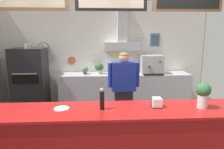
# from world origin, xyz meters

# --- Properties ---
(back_wall_assembly) EXTENTS (5.23, 2.87, 2.75)m
(back_wall_assembly) POSITION_xyz_m (0.02, 2.47, 1.48)
(back_wall_assembly) COLOR gray
(back_wall_assembly) RESTS_ON ground_plane
(service_counter) EXTENTS (3.97, 0.64, 1.02)m
(service_counter) POSITION_xyz_m (0.00, -0.41, 0.51)
(service_counter) COLOR maroon
(service_counter) RESTS_ON ground_plane
(back_prep_counter) EXTENTS (3.22, 0.60, 0.94)m
(back_prep_counter) POSITION_xyz_m (0.47, 2.27, 0.46)
(back_prep_counter) COLOR #B7BABF
(back_prep_counter) RESTS_ON ground_plane
(pizza_oven) EXTENTS (0.75, 0.67, 1.69)m
(pizza_oven) POSITION_xyz_m (-1.81, 2.13, 0.80)
(pizza_oven) COLOR #232326
(pizza_oven) RESTS_ON ground_plane
(shop_worker) EXTENTS (0.60, 0.24, 1.58)m
(shop_worker) POSITION_xyz_m (0.29, 1.01, 0.84)
(shop_worker) COLOR #232328
(shop_worker) RESTS_ON ground_plane
(espresso_machine) EXTENTS (0.53, 0.47, 0.46)m
(espresso_machine) POSITION_xyz_m (1.12, 2.25, 1.16)
(espresso_machine) COLOR silver
(espresso_machine) RESTS_ON back_prep_counter
(potted_sage) EXTENTS (0.21, 0.21, 0.27)m
(potted_sage) POSITION_xyz_m (-0.17, 2.29, 1.09)
(potted_sage) COLOR beige
(potted_sage) RESTS_ON back_prep_counter
(potted_thyme) EXTENTS (0.16, 0.16, 0.19)m
(potted_thyme) POSITION_xyz_m (-0.52, 2.25, 1.05)
(potted_thyme) COLOR #4C4C51
(potted_thyme) RESTS_ON back_prep_counter
(basil_vase) EXTENTS (0.17, 0.17, 0.31)m
(basil_vase) POSITION_xyz_m (1.09, -0.42, 1.19)
(basil_vase) COLOR silver
(basil_vase) RESTS_ON service_counter
(pepper_grinder) EXTENTS (0.06, 0.06, 0.26)m
(pepper_grinder) POSITION_xyz_m (-0.13, -0.40, 1.15)
(pepper_grinder) COLOR black
(pepper_grinder) RESTS_ON service_counter
(condiment_plate) EXTENTS (0.18, 0.18, 0.01)m
(condiment_plate) POSITION_xyz_m (-0.61, -0.37, 1.02)
(condiment_plate) COLOR white
(condiment_plate) RESTS_ON service_counter
(napkin_holder) EXTENTS (0.14, 0.13, 0.13)m
(napkin_holder) POSITION_xyz_m (0.54, -0.36, 1.07)
(napkin_holder) COLOR #262628
(napkin_holder) RESTS_ON service_counter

